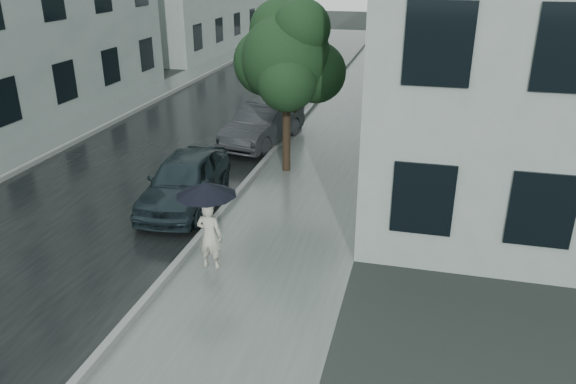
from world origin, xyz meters
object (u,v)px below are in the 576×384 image
(lamp_post, at_px, (294,51))
(car_far, at_px, (263,124))
(pedestrian, at_px, (210,236))
(street_tree, at_px, (287,57))
(car_near, at_px, (185,180))

(lamp_post, distance_m, car_far, 3.11)
(pedestrian, height_order, lamp_post, lamp_post)
(lamp_post, bearing_deg, pedestrian, -88.57)
(car_far, bearing_deg, street_tree, -48.41)
(lamp_post, xyz_separation_m, car_far, (-0.59, -2.14, -2.17))
(pedestrian, bearing_deg, car_far, -79.93)
(street_tree, bearing_deg, car_near, -120.51)
(pedestrian, xyz_separation_m, lamp_post, (-0.72, 10.51, 2.12))
(lamp_post, height_order, car_near, lamp_post)
(pedestrian, xyz_separation_m, car_near, (-1.79, 2.85, -0.05))
(car_near, xyz_separation_m, car_far, (0.48, 5.52, 0.00))
(street_tree, distance_m, lamp_post, 4.53)
(street_tree, bearing_deg, pedestrian, -91.10)
(lamp_post, bearing_deg, street_tree, -81.74)
(lamp_post, bearing_deg, car_near, -100.46)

